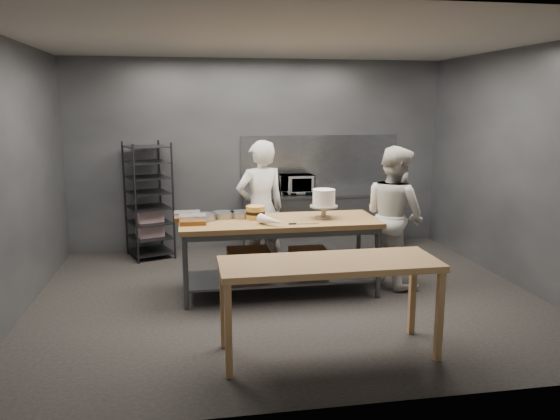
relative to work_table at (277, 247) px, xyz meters
name	(u,v)px	position (x,y,z in m)	size (l,w,h in m)	color
ground	(287,296)	(0.09, -0.18, -0.57)	(6.00, 6.00, 0.00)	black
back_wall	(259,155)	(0.09, 2.32, 0.93)	(6.00, 0.04, 3.00)	#4C4F54
work_table	(277,247)	(0.00, 0.00, 0.00)	(2.40, 0.90, 0.92)	olive
near_counter	(329,270)	(0.18, -1.77, 0.24)	(2.00, 0.70, 0.90)	olive
back_counter	(323,220)	(1.09, 2.00, -0.12)	(2.60, 0.60, 0.90)	slate
splashback_panel	(319,163)	(1.09, 2.30, 0.78)	(2.60, 0.02, 0.90)	slate
speed_rack	(149,201)	(-1.64, 1.92, 0.28)	(0.79, 0.82, 1.75)	black
chef_behind	(261,209)	(-0.11, 0.71, 0.35)	(0.67, 0.44, 1.84)	silver
chef_right	(394,216)	(1.53, 0.07, 0.32)	(0.87, 0.68, 1.79)	silver
microwave	(296,184)	(0.64, 2.00, 0.48)	(0.54, 0.37, 0.30)	black
frosted_cake_stand	(324,200)	(0.57, -0.02, 0.58)	(0.34, 0.34, 0.36)	#A49A83
layer_cake	(255,212)	(-0.26, 0.08, 0.43)	(0.23, 0.23, 0.16)	gold
cake_pans	(221,216)	(-0.67, 0.17, 0.39)	(0.74, 0.38, 0.07)	gray
piping_bag	(272,221)	(-0.12, -0.34, 0.41)	(0.12, 0.12, 0.38)	white
offset_spatula	(300,224)	(0.22, -0.31, 0.35)	(0.36, 0.02, 0.02)	slate
pastry_clamshells	(190,218)	(-1.05, 0.01, 0.40)	(0.37, 0.43, 0.11)	#A55C21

